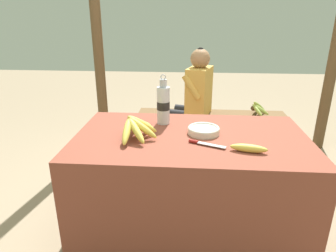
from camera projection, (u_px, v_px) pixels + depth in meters
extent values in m
plane|color=gray|center=(188.00, 228.00, 2.11)|extent=(12.00, 12.00, 0.00)
cube|color=brown|center=(190.00, 184.00, 1.99)|extent=(1.44, 0.84, 0.71)
sphere|color=#4C381E|center=(130.00, 126.00, 1.81)|extent=(0.06, 0.06, 0.06)
ellipsoid|color=#E0C64C|center=(127.00, 131.00, 1.74)|extent=(0.04, 0.21, 0.14)
ellipsoid|color=#E0C64C|center=(136.00, 130.00, 1.75)|extent=(0.16, 0.19, 0.14)
ellipsoid|color=#E0C64C|center=(142.00, 127.00, 1.79)|extent=(0.21, 0.10, 0.15)
ellipsoid|color=#E0C64C|center=(142.00, 124.00, 1.83)|extent=(0.20, 0.11, 0.15)
ellipsoid|color=#E0C64C|center=(139.00, 124.00, 1.86)|extent=(0.17, 0.16, 0.11)
ellipsoid|color=#E0C64C|center=(133.00, 121.00, 1.89)|extent=(0.05, 0.22, 0.14)
cylinder|color=silver|center=(204.00, 131.00, 1.89)|extent=(0.20, 0.20, 0.04)
torus|color=silver|center=(204.00, 128.00, 1.88)|extent=(0.20, 0.20, 0.02)
cylinder|color=silver|center=(163.00, 105.00, 2.03)|extent=(0.09, 0.09, 0.26)
cylinder|color=black|center=(163.00, 105.00, 2.03)|extent=(0.09, 0.09, 0.06)
cylinder|color=#ADADB2|center=(163.00, 83.00, 1.97)|extent=(0.05, 0.05, 0.05)
torus|color=#ADADB2|center=(163.00, 77.00, 1.96)|extent=(0.04, 0.01, 0.04)
ellipsoid|color=#E0C64C|center=(249.00, 148.00, 1.63)|extent=(0.21, 0.08, 0.04)
cube|color=#BCBCC1|center=(212.00, 145.00, 1.70)|extent=(0.17, 0.09, 0.00)
cylinder|color=maroon|center=(194.00, 141.00, 1.75)|extent=(0.06, 0.04, 0.02)
cube|color=brown|center=(211.00, 115.00, 3.15)|extent=(1.55, 0.32, 0.04)
cube|color=brown|center=(147.00, 137.00, 3.17)|extent=(0.06, 0.06, 0.39)
cube|color=brown|center=(277.00, 140.00, 3.07)|extent=(0.06, 0.06, 0.39)
cube|color=brown|center=(150.00, 129.00, 3.39)|extent=(0.06, 0.06, 0.39)
cube|color=brown|center=(271.00, 132.00, 3.29)|extent=(0.06, 0.06, 0.39)
cylinder|color=#232328|center=(172.00, 133.00, 3.21)|extent=(0.09, 0.09, 0.43)
cylinder|color=#232328|center=(183.00, 115.00, 3.09)|extent=(0.31, 0.17, 0.09)
cylinder|color=#232328|center=(178.00, 128.00, 3.37)|extent=(0.09, 0.09, 0.43)
cylinder|color=#232328|center=(189.00, 110.00, 3.25)|extent=(0.31, 0.17, 0.09)
cube|color=gold|center=(199.00, 92.00, 3.04)|extent=(0.29, 0.38, 0.49)
cylinder|color=gold|center=(192.00, 87.00, 2.88)|extent=(0.21, 0.12, 0.25)
cylinder|color=gold|center=(201.00, 81.00, 3.17)|extent=(0.21, 0.12, 0.25)
sphere|color=#9E704C|center=(200.00, 59.00, 2.93)|extent=(0.19, 0.19, 0.19)
sphere|color=black|center=(201.00, 51.00, 2.90)|extent=(0.07, 0.07, 0.07)
sphere|color=#4C381E|center=(253.00, 108.00, 3.09)|extent=(0.06, 0.06, 0.06)
ellipsoid|color=#9EB24C|center=(257.00, 110.00, 3.04)|extent=(0.11, 0.16, 0.11)
ellipsoid|color=#9EB24C|center=(260.00, 109.00, 3.06)|extent=(0.19, 0.11, 0.12)
ellipsoid|color=#9EB24C|center=(259.00, 107.00, 3.12)|extent=(0.18, 0.12, 0.16)
ellipsoid|color=#9EB24C|center=(255.00, 107.00, 3.15)|extent=(0.11, 0.18, 0.11)
cylinder|color=brown|center=(96.00, 21.00, 3.11)|extent=(0.11, 0.11, 2.69)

